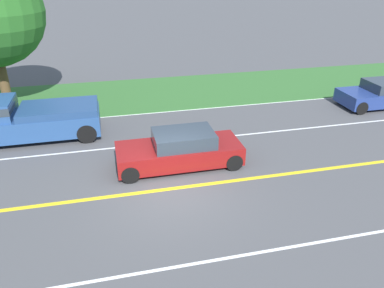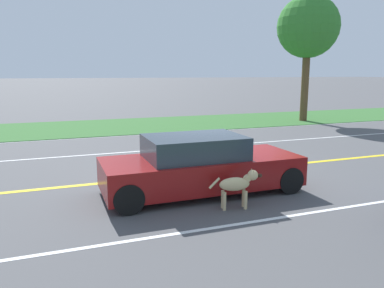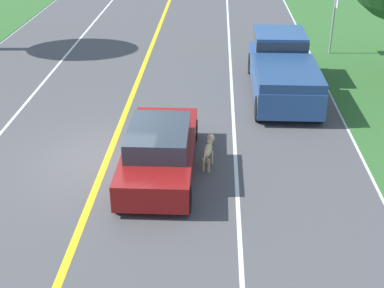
{
  "view_description": "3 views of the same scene",
  "coord_description": "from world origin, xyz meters",
  "px_view_note": "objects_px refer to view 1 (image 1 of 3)",
  "views": [
    {
      "loc": [
        -10.36,
        1.76,
        6.82
      ],
      "look_at": [
        1.28,
        -1.01,
        0.93
      ],
      "focal_mm": 35.0,
      "sensor_mm": 36.0,
      "label": 1
    },
    {
      "loc": [
        9.23,
        -3.68,
        2.72
      ],
      "look_at": [
        1.52,
        -0.81,
        1.15
      ],
      "focal_mm": 35.0,
      "sensor_mm": 36.0,
      "label": 2
    },
    {
      "loc": [
        2.91,
        -12.68,
        6.98
      ],
      "look_at": [
        2.37,
        -1.11,
        1.07
      ],
      "focal_mm": 50.0,
      "sensor_mm": 36.0,
      "label": 3
    }
  ],
  "objects_px": {
    "dog": "(165,139)",
    "ego_car": "(180,150)",
    "car_trailing_near": "(384,94)",
    "pickup_truck": "(24,119)"
  },
  "relations": [
    {
      "from": "ego_car",
      "to": "pickup_truck",
      "type": "height_order",
      "value": "pickup_truck"
    },
    {
      "from": "dog",
      "to": "car_trailing_near",
      "type": "xyz_separation_m",
      "value": [
        2.55,
        -11.87,
        0.11
      ]
    },
    {
      "from": "dog",
      "to": "car_trailing_near",
      "type": "height_order",
      "value": "car_trailing_near"
    },
    {
      "from": "ego_car",
      "to": "car_trailing_near",
      "type": "height_order",
      "value": "ego_car"
    },
    {
      "from": "car_trailing_near",
      "to": "ego_car",
      "type": "bearing_deg",
      "value": 108.21
    },
    {
      "from": "ego_car",
      "to": "car_trailing_near",
      "type": "bearing_deg",
      "value": -71.79
    },
    {
      "from": "dog",
      "to": "pickup_truck",
      "type": "bearing_deg",
      "value": 76.19
    },
    {
      "from": "dog",
      "to": "ego_car",
      "type": "bearing_deg",
      "value": -154.35
    },
    {
      "from": "ego_car",
      "to": "dog",
      "type": "relative_size",
      "value": 4.08
    },
    {
      "from": "dog",
      "to": "car_trailing_near",
      "type": "bearing_deg",
      "value": -67.56
    }
  ]
}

